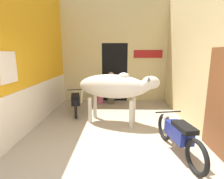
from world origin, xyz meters
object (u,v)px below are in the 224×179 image
Objects in this scene: motorcycle_near at (178,134)px; plastic_stool at (100,97)px; shopkeeper_seated at (111,87)px; cow at (115,87)px; motorcycle_far at (76,101)px.

motorcycle_near is 4.11m from plastic_stool.
plastic_stool is (-0.44, -0.01, -0.44)m from shopkeeper_seated.
cow is 2.09m from shopkeeper_seated.
plastic_stool is at bearing 57.74° from motorcycle_far.
cow is 1.33× the size of motorcycle_far.
shopkeeper_seated is at bearing 1.67° from plastic_stool.
motorcycle_near is 3.94m from shopkeeper_seated.
motorcycle_far reaches higher than plastic_stool.
shopkeeper_seated is at bearing 111.59° from motorcycle_near.
motorcycle_near is at bearing -68.41° from shopkeeper_seated.
shopkeeper_seated reaches higher than plastic_stool.
motorcycle_near is 1.03× the size of motorcycle_far.
plastic_stool is at bearing -178.33° from shopkeeper_seated.
motorcycle_far is 1.68m from shopkeeper_seated.
shopkeeper_seated is at bearing 45.09° from motorcycle_far.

